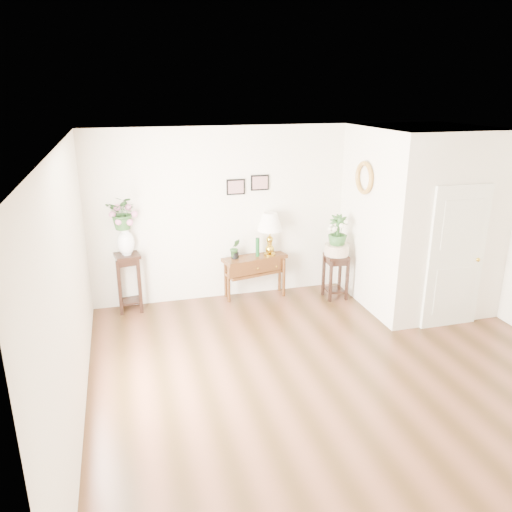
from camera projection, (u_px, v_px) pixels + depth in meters
name	position (u px, v px, depth m)	size (l,w,h in m)	color
floor	(339.00, 372.00, 6.19)	(6.00, 5.50, 0.02)	brown
ceiling	(353.00, 142.00, 5.29)	(6.00, 5.50, 0.02)	white
wall_back	(274.00, 212.00, 8.25)	(6.00, 0.02, 2.80)	beige
wall_left	(70.00, 292.00, 4.98)	(0.02, 5.50, 2.80)	beige
partition	(419.00, 217.00, 7.89)	(1.80, 1.95, 2.80)	beige
door	(456.00, 258.00, 7.09)	(0.90, 0.05, 2.10)	silver
art_print_left	(236.00, 187.00, 7.93)	(0.30, 0.02, 0.25)	black
art_print_right	(260.00, 183.00, 8.01)	(0.30, 0.02, 0.25)	black
wall_ornament	(364.00, 178.00, 7.56)	(0.51, 0.51, 0.07)	#AF812A
console_table	(255.00, 277.00, 8.33)	(1.07, 0.36, 0.71)	#40200A
table_lamp	(270.00, 235.00, 8.17)	(0.42, 0.42, 0.73)	gold
green_vase	(258.00, 246.00, 8.17)	(0.06, 0.06, 0.31)	#12421B
potted_plant	(235.00, 249.00, 8.08)	(0.17, 0.14, 0.31)	#275123
plant_stand_a	(129.00, 282.00, 7.78)	(0.36, 0.36, 0.93)	black
porcelain_vase	(126.00, 240.00, 7.56)	(0.26, 0.26, 0.45)	white
lily_arrangement	(123.00, 212.00, 7.42)	(0.47, 0.40, 0.52)	#275123
plant_stand_b	(335.00, 276.00, 8.28)	(0.36, 0.36, 0.75)	black
ceramic_bowl	(337.00, 250.00, 8.13)	(0.40, 0.40, 0.18)	beige
narcissus	(338.00, 232.00, 8.03)	(0.30, 0.30, 0.54)	#275123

